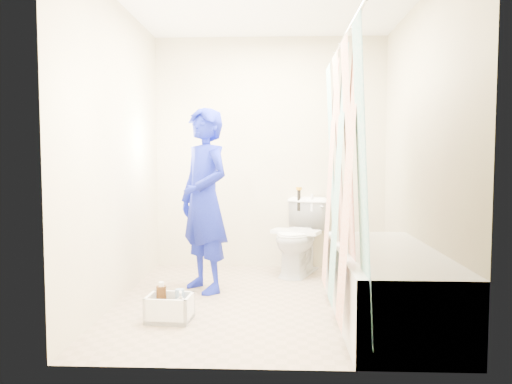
{
  "coord_description": "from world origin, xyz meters",
  "views": [
    {
      "loc": [
        0.07,
        -3.94,
        1.16
      ],
      "look_at": [
        -0.1,
        0.24,
        0.86
      ],
      "focal_mm": 35.0,
      "sensor_mm": 36.0,
      "label": 1
    }
  ],
  "objects_px": {
    "bathtub": "(386,283)",
    "plumber": "(204,200)",
    "cleaning_caddy": "(171,309)",
    "toilet": "(300,237)"
  },
  "relations": [
    {
      "from": "bathtub",
      "to": "plumber",
      "type": "xyz_separation_m",
      "value": [
        -1.4,
        0.73,
        0.52
      ]
    },
    {
      "from": "bathtub",
      "to": "cleaning_caddy",
      "type": "bearing_deg",
      "value": -176.63
    },
    {
      "from": "bathtub",
      "to": "plumber",
      "type": "height_order",
      "value": "plumber"
    },
    {
      "from": "bathtub",
      "to": "toilet",
      "type": "height_order",
      "value": "toilet"
    },
    {
      "from": "toilet",
      "to": "cleaning_caddy",
      "type": "xyz_separation_m",
      "value": [
        -0.98,
        -1.47,
        -0.29
      ]
    },
    {
      "from": "plumber",
      "to": "cleaning_caddy",
      "type": "xyz_separation_m",
      "value": [
        -0.12,
        -0.82,
        -0.7
      ]
    },
    {
      "from": "bathtub",
      "to": "cleaning_caddy",
      "type": "relative_size",
      "value": 5.39
    },
    {
      "from": "toilet",
      "to": "plumber",
      "type": "bearing_deg",
      "value": -120.92
    },
    {
      "from": "toilet",
      "to": "cleaning_caddy",
      "type": "relative_size",
      "value": 2.3
    },
    {
      "from": "plumber",
      "to": "cleaning_caddy",
      "type": "relative_size",
      "value": 4.86
    }
  ]
}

